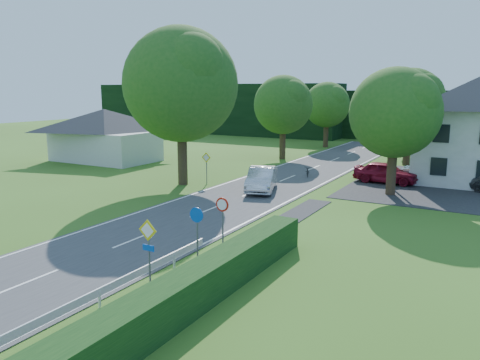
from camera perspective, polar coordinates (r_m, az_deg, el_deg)
The scene contains 24 objects.
road at distance 29.24m, azimuth -2.11°, elevation -2.99°, with size 7.00×80.00×0.04m, color #39393C.
parking_pad at distance 37.94m, azimuth 24.56°, elevation -0.76°, with size 14.00×16.00×0.04m, color #262629.
line_edge_left at distance 31.02m, azimuth -7.24°, elevation -2.22°, with size 0.12×80.00×0.01m, color white.
line_edge_right at distance 27.73m, azimuth 3.64°, elevation -3.73°, with size 0.12×80.00×0.01m, color white.
line_centre at distance 29.24m, azimuth -2.11°, elevation -2.94°, with size 0.12×80.00×0.01m, color white, non-canonical shape.
tree_main at distance 35.09m, azimuth -7.18°, elevation 8.83°, with size 9.40×9.40×11.64m, color #225419, non-canonical shape.
tree_left_far at distance 48.52m, azimuth 5.26°, elevation 7.61°, with size 7.00×7.00×8.58m, color #225419, non-canonical shape.
tree_right_far at distance 46.91m, azimuth 19.90°, elevation 7.21°, with size 7.40×7.40×9.09m, color #225419, non-canonical shape.
tree_left_back at distance 59.50m, azimuth 10.50°, elevation 7.83°, with size 6.60×6.60×8.07m, color #225419, non-canonical shape.
tree_right_back at distance 54.99m, azimuth 20.26°, elevation 6.84°, with size 6.20×6.20×7.56m, color #225419, non-canonical shape.
tree_right_mid at distance 32.92m, azimuth 18.25°, elevation 5.57°, with size 7.00×7.00×8.58m, color #225419, non-canonical shape.
treeline_left at distance 78.91m, azimuth -3.53°, elevation 8.67°, with size 44.00×6.00×8.00m, color black.
treeline_right at distance 70.60m, azimuth 24.02°, elevation 7.10°, with size 30.00×5.00×7.00m, color black.
bungalow_left at distance 49.03m, azimuth -16.14°, elevation 5.41°, with size 11.00×6.50×5.20m.
streetlight at distance 34.94m, azimuth 18.22°, elevation 6.13°, with size 2.03×0.18×8.00m.
sign_priority_right at distance 16.95m, azimuth -11.12°, elevation -7.32°, with size 0.78×0.09×2.59m.
sign_roundabout at distance 19.25m, azimuth -5.29°, elevation -5.33°, with size 0.64×0.08×2.37m.
sign_speed_limit at distance 20.83m, azimuth -2.17°, elevation -3.76°, with size 0.64×0.11×2.37m.
sign_priority_left at distance 35.41m, azimuth -4.12°, elevation 2.23°, with size 0.78×0.09×2.44m.
moving_car at distance 32.97m, azimuth 2.64°, elevation 0.11°, with size 1.76×5.05×1.66m, color silver.
motorcycle at distance 38.97m, azimuth 8.26°, elevation 1.09°, with size 0.58×1.65×0.87m, color black.
parked_car_red at distance 37.46m, azimuth 17.34°, elevation 0.89°, with size 1.91×4.76×1.62m, color maroon.
parked_car_silver_a at distance 37.93m, azimuth 22.94°, elevation 0.68°, with size 1.76×5.05×1.66m, color silver.
parasol at distance 39.78m, azimuth 24.43°, elevation 1.05°, with size 1.88×1.92×1.73m, color #CA3F10.
Camera 1 is at (14.89, -4.17, 7.04)m, focal length 35.00 mm.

